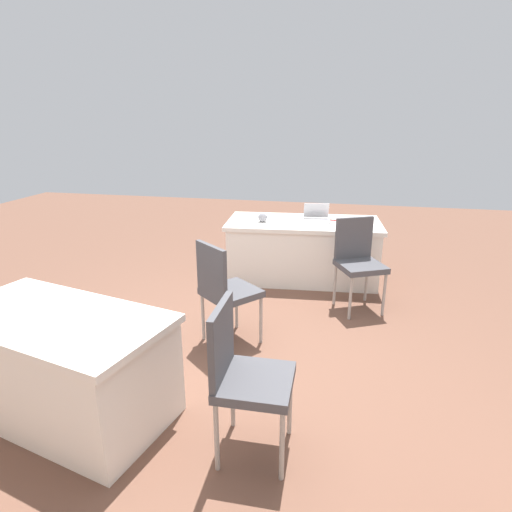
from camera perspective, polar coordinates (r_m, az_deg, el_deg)
ground_plane at (r=3.63m, az=-3.14°, el=-14.82°), size 14.40×14.40×0.00m
table_foreground at (r=5.39m, az=6.33°, el=0.84°), size 1.95×1.03×0.75m
table_back_left at (r=3.26m, az=-24.88°, el=-13.20°), size 1.69×1.13×0.75m
chair_tucked_left at (r=2.57m, az=-1.75°, el=-15.19°), size 0.45×0.45×0.98m
chair_aisle at (r=3.73m, az=-4.30°, el=-4.18°), size 0.62×0.62×0.97m
chair_by_pillar at (r=4.59m, az=13.62°, el=-0.23°), size 0.59×0.59×0.97m
laptop_silver at (r=5.33m, az=8.22°, el=5.16°), size 0.36×0.34×0.21m
yarn_ball at (r=5.21m, az=0.90°, el=5.25°), size 0.11×0.11×0.11m
scissors_red at (r=5.39m, az=9.90°, el=4.83°), size 0.18×0.06×0.01m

